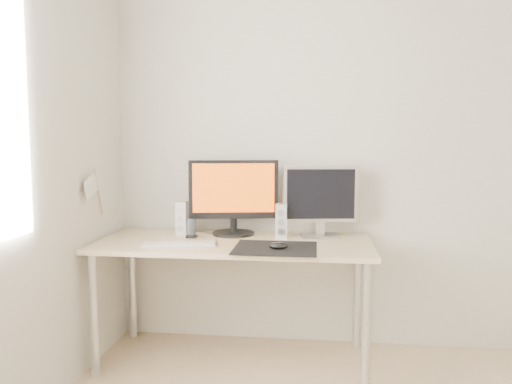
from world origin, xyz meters
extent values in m
plane|color=silver|center=(0.00, 1.75, 1.25)|extent=(3.50, 0.00, 3.50)
cube|color=black|center=(-0.67, 1.20, 0.73)|extent=(0.45, 0.40, 0.00)
ellipsoid|color=black|center=(-0.65, 1.17, 0.75)|extent=(0.10, 0.06, 0.04)
cube|color=#D1B587|center=(-0.93, 1.38, 0.71)|extent=(1.60, 0.70, 0.03)
cylinder|color=silver|center=(-1.67, 1.09, 0.35)|extent=(0.05, 0.05, 0.70)
cylinder|color=silver|center=(-0.19, 1.09, 0.35)|extent=(0.05, 0.05, 0.70)
cylinder|color=silver|center=(-1.67, 1.67, 0.35)|extent=(0.05, 0.05, 0.70)
cylinder|color=silver|center=(-0.19, 1.67, 0.35)|extent=(0.05, 0.05, 0.70)
cylinder|color=black|center=(-0.97, 1.57, 0.74)|extent=(0.30, 0.30, 0.02)
cylinder|color=black|center=(-0.97, 1.57, 0.81)|extent=(0.05, 0.05, 0.12)
cube|color=black|center=(-0.96, 1.56, 1.02)|extent=(0.55, 0.14, 0.36)
cube|color=orange|center=(-0.96, 1.54, 1.03)|extent=(0.49, 0.09, 0.30)
cube|color=#ABABAD|center=(-0.43, 1.56, 0.74)|extent=(0.24, 0.19, 0.01)
cube|color=silver|center=(-0.43, 1.56, 0.80)|extent=(0.06, 0.05, 0.10)
cube|color=silver|center=(-0.43, 1.56, 0.99)|extent=(0.45, 0.11, 0.34)
cube|color=black|center=(-0.43, 1.54, 0.99)|extent=(0.41, 0.07, 0.30)
cube|color=white|center=(-1.28, 1.52, 0.83)|extent=(0.07, 0.08, 0.21)
cylinder|color=silver|center=(-1.28, 1.48, 0.78)|extent=(0.04, 0.01, 0.04)
cylinder|color=silver|center=(-1.28, 1.48, 0.83)|extent=(0.04, 0.01, 0.04)
cylinder|color=silver|center=(-1.28, 1.48, 0.89)|extent=(0.04, 0.01, 0.04)
cube|color=white|center=(-0.66, 1.49, 0.83)|extent=(0.07, 0.08, 0.21)
cylinder|color=#B0B1B3|center=(-0.66, 1.45, 0.78)|extent=(0.04, 0.01, 0.04)
cylinder|color=#B3B3B6|center=(-0.66, 1.45, 0.83)|extent=(0.04, 0.01, 0.04)
cylinder|color=#AAAAAC|center=(-0.66, 1.45, 0.89)|extent=(0.04, 0.01, 0.04)
cube|color=silver|center=(-1.21, 1.21, 0.73)|extent=(0.44, 0.20, 0.01)
cube|color=silver|center=(-1.21, 1.21, 0.74)|extent=(0.41, 0.18, 0.01)
cube|color=black|center=(-1.20, 1.45, 0.74)|extent=(0.06, 0.05, 0.01)
cube|color=black|center=(-1.20, 1.45, 0.79)|extent=(0.05, 0.02, 0.10)
cylinder|color=#A57F54|center=(-1.72, 1.30, 1.02)|extent=(0.01, 0.10, 0.29)
cube|color=white|center=(-1.72, 1.21, 1.06)|extent=(0.00, 0.19, 0.15)
camera|label=1|loc=(-0.46, -1.46, 1.31)|focal=35.00mm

